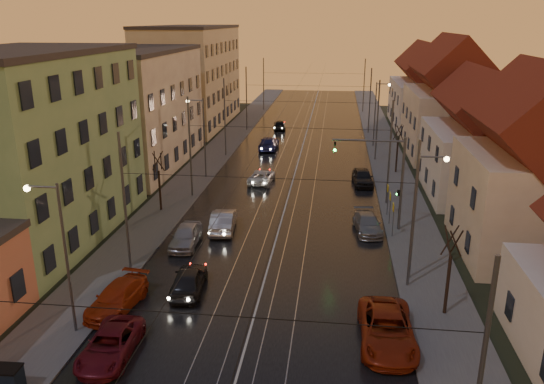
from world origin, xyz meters
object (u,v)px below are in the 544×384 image
at_px(street_lamp_0, 59,245).
at_px(parked_right_0, 387,329).
at_px(street_lamp_3, 378,108).
at_px(street_lamp_1, 420,205).
at_px(traffic_light_mast, 389,172).
at_px(parked_left_2, 117,298).
at_px(driving_car_1, 223,221).
at_px(driving_car_3, 269,143).
at_px(street_lamp_2, 201,130).
at_px(parked_right_2, 363,177).
at_px(dumpster, 7,381).
at_px(parked_left_3, 186,236).
at_px(parked_left_1, 110,345).
at_px(driving_car_4, 280,125).
at_px(driving_car_2, 262,177).
at_px(driving_car_0, 189,280).
at_px(parked_right_1, 368,224).

height_order(street_lamp_0, parked_right_0, street_lamp_0).
bearing_deg(street_lamp_3, parked_right_0, -93.00).
xyz_separation_m(street_lamp_1, traffic_light_mast, (-1.11, 8.00, -0.29)).
relative_size(street_lamp_3, parked_left_2, 1.68).
bearing_deg(street_lamp_0, street_lamp_3, 67.52).
bearing_deg(traffic_light_mast, driving_car_1, -172.89).
xyz_separation_m(street_lamp_1, driving_car_3, (-13.14, 32.97, -4.11)).
bearing_deg(street_lamp_2, parked_right_0, -59.46).
height_order(driving_car_1, parked_left_2, driving_car_1).
xyz_separation_m(traffic_light_mast, driving_car_1, (-12.16, -1.52, -3.82)).
distance_m(driving_car_3, parked_right_2, 17.22).
xyz_separation_m(parked_left_2, dumpster, (-1.86, -7.31, 0.01)).
relative_size(street_lamp_0, driving_car_3, 1.49).
height_order(street_lamp_0, street_lamp_2, same).
bearing_deg(parked_left_3, driving_car_3, 83.62).
bearing_deg(parked_left_1, driving_car_4, 86.02).
distance_m(street_lamp_1, driving_car_4, 47.26).
bearing_deg(parked_right_0, driving_car_4, 101.12).
distance_m(parked_left_2, parked_left_3, 8.94).
xyz_separation_m(traffic_light_mast, driving_car_3, (-12.03, 24.97, -3.82)).
relative_size(street_lamp_3, parked_left_1, 1.72).
height_order(traffic_light_mast, driving_car_2, traffic_light_mast).
bearing_deg(driving_car_3, traffic_light_mast, 114.72).
height_order(street_lamp_2, driving_car_2, street_lamp_2).
relative_size(street_lamp_0, parked_left_2, 1.68).
bearing_deg(driving_car_4, street_lamp_1, 99.54).
xyz_separation_m(driving_car_1, parked_left_3, (-2.04, -3.12, -0.03)).
bearing_deg(parked_right_2, parked_left_3, -133.35).
height_order(street_lamp_0, driving_car_4, street_lamp_0).
bearing_deg(dumpster, street_lamp_0, 83.51).
xyz_separation_m(street_lamp_0, driving_car_2, (6.13, 26.98, -4.25)).
bearing_deg(street_lamp_1, driving_car_1, 153.96).
distance_m(driving_car_2, parked_right_2, 9.77).
bearing_deg(street_lamp_0, driving_car_0, 45.36).
height_order(parked_left_2, parked_right_2, parked_right_2).
relative_size(street_lamp_1, parked_left_2, 1.68).
xyz_separation_m(traffic_light_mast, parked_left_2, (-15.59, -13.47, -3.91)).
bearing_deg(driving_car_3, driving_car_2, 93.36).
height_order(parked_left_3, parked_right_1, parked_left_3).
relative_size(street_lamp_2, driving_car_1, 1.68).
height_order(street_lamp_1, parked_right_2, street_lamp_1).
height_order(street_lamp_1, parked_right_1, street_lamp_1).
bearing_deg(parked_right_0, driving_car_2, 110.08).
bearing_deg(parked_right_2, street_lamp_0, -124.61).
xyz_separation_m(parked_right_0, parked_right_1, (-0.20, 14.55, -0.14)).
bearing_deg(driving_car_2, street_lamp_0, 81.49).
bearing_deg(parked_left_3, parked_right_2, 49.10).
xyz_separation_m(street_lamp_1, parked_left_1, (-15.30, -9.69, -4.24)).
bearing_deg(driving_car_1, parked_left_1, 77.36).
distance_m(street_lamp_3, driving_car_0, 41.48).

